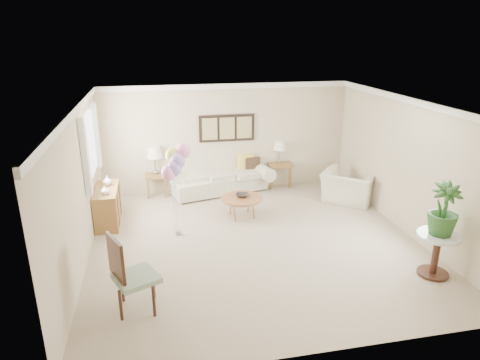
{
  "coord_description": "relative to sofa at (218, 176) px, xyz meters",
  "views": [
    {
      "loc": [
        -1.74,
        -6.99,
        3.76
      ],
      "look_at": [
        -0.17,
        0.6,
        1.05
      ],
      "focal_mm": 32.0,
      "sensor_mm": 36.0,
      "label": 1
    }
  ],
  "objects": [
    {
      "name": "side_table",
      "position": [
        2.83,
        -4.55,
        0.18
      ],
      "size": [
        0.67,
        0.67,
        0.73
      ],
      "color": "silver",
      "rests_on": "ground"
    },
    {
      "name": "armchair",
      "position": [
        2.85,
        -1.32,
        -0.0
      ],
      "size": [
        1.48,
        1.47,
        0.73
      ],
      "primitive_type": "imported",
      "rotation": [
        0.0,
        0.0,
        2.43
      ],
      "color": "beige",
      "rests_on": "ground"
    },
    {
      "name": "potted_plant",
      "position": [
        2.84,
        -4.55,
        0.78
      ],
      "size": [
        0.57,
        0.57,
        0.85
      ],
      "primitive_type": "imported",
      "rotation": [
        0.0,
        0.0,
        -0.22
      ],
      "color": "#2A5122",
      "rests_on": "side_table"
    },
    {
      "name": "accent_chair",
      "position": [
        -1.94,
        -4.51,
        0.22
      ],
      "size": [
        0.74,
        0.73,
        1.14
      ],
      "color": "gray",
      "rests_on": "ground"
    },
    {
      "name": "coffee_table",
      "position": [
        0.26,
        -1.67,
        0.04
      ],
      "size": [
        0.87,
        0.87,
        0.44
      ],
      "color": "#9A693D",
      "rests_on": "ground"
    },
    {
      "name": "ground_plane",
      "position": [
        0.25,
        -2.88,
        -0.37
      ],
      "size": [
        6.0,
        6.0,
        0.0
      ],
      "primitive_type": "plane",
      "color": "tan"
    },
    {
      "name": "room_shell",
      "position": [
        0.15,
        -2.79,
        1.26
      ],
      "size": [
        6.04,
        6.04,
        2.6
      ],
      "color": "beige",
      "rests_on": "ground"
    },
    {
      "name": "balloon_cluster",
      "position": [
        -1.13,
        -2.26,
        1.1
      ],
      "size": [
        0.57,
        0.48,
        1.81
      ],
      "color": "gray",
      "rests_on": "ground"
    },
    {
      "name": "credenza",
      "position": [
        -2.5,
        -1.38,
        0.0
      ],
      "size": [
        0.46,
        1.2,
        0.74
      ],
      "color": "brown",
      "rests_on": "ground"
    },
    {
      "name": "lamp_left",
      "position": [
        -1.49,
        -0.01,
        0.68
      ],
      "size": [
        0.37,
        0.37,
        0.66
      ],
      "color": "gray",
      "rests_on": "end_table_left"
    },
    {
      "name": "decor_bowl",
      "position": [
        0.27,
        -1.63,
        0.11
      ],
      "size": [
        0.34,
        0.34,
        0.07
      ],
      "primitive_type": "imported",
      "rotation": [
        0.0,
        0.0,
        -0.26
      ],
      "color": "#292521",
      "rests_on": "coffee_table"
    },
    {
      "name": "lamp_right",
      "position": [
        1.58,
        0.05,
        0.67
      ],
      "size": [
        0.3,
        0.3,
        0.54
      ],
      "color": "gray",
      "rests_on": "end_table_right"
    },
    {
      "name": "end_table_right",
      "position": [
        1.58,
        0.05,
        0.16
      ],
      "size": [
        0.58,
        0.52,
        0.63
      ],
      "color": "brown",
      "rests_on": "ground"
    },
    {
      "name": "vase_white",
      "position": [
        -2.49,
        -1.71,
        0.46
      ],
      "size": [
        0.22,
        0.22,
        0.18
      ],
      "primitive_type": "imported",
      "rotation": [
        0.0,
        0.0,
        -0.4
      ],
      "color": "white",
      "rests_on": "credenza"
    },
    {
      "name": "wall_art_triptych",
      "position": [
        0.25,
        0.08,
        1.18
      ],
      "size": [
        1.35,
        0.06,
        0.65
      ],
      "color": "black",
      "rests_on": "ground"
    },
    {
      "name": "sofa",
      "position": [
        0.0,
        0.0,
        0.0
      ],
      "size": [
        2.73,
        1.46,
        0.93
      ],
      "color": "beige",
      "rests_on": "ground"
    },
    {
      "name": "vase_sage",
      "position": [
        -2.49,
        -1.17,
        0.47
      ],
      "size": [
        0.21,
        0.21,
        0.19
      ],
      "primitive_type": "imported",
      "rotation": [
        0.0,
        0.0,
        -0.11
      ],
      "color": "silver",
      "rests_on": "credenza"
    },
    {
      "name": "end_table_left",
      "position": [
        -1.49,
        -0.01,
        0.09
      ],
      "size": [
        0.5,
        0.46,
        0.55
      ],
      "color": "brown",
      "rests_on": "ground"
    }
  ]
}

